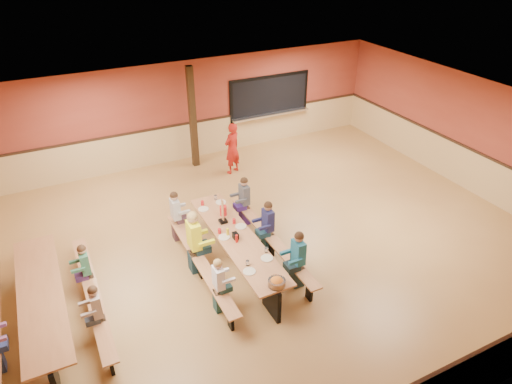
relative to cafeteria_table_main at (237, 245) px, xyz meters
name	(u,v)px	position (x,y,z in m)	size (l,w,h in m)	color
ground	(269,240)	(1.04, 0.49, -0.53)	(12.00, 12.00, 0.00)	olive
room_envelope	(270,215)	(1.04, 0.49, 0.16)	(12.04, 10.04, 3.02)	brown
kitchen_pass_through	(270,99)	(3.64, 5.45, 0.96)	(2.78, 0.28, 1.38)	black
structural_post	(193,118)	(0.84, 4.89, 0.97)	(0.18, 0.18, 3.00)	black
cafeteria_table_main	(237,245)	(0.00, 0.00, 0.00)	(1.91, 3.70, 0.74)	#B27246
cafeteria_table_second	(43,303)	(-3.76, -0.01, 0.00)	(1.91, 3.70, 0.74)	#B27246
seated_child_white_left	(219,286)	(-0.83, -1.03, 0.06)	(0.35, 0.28, 1.17)	white
seated_adult_yellow	(195,242)	(-0.83, 0.25, 0.18)	(0.47, 0.38, 1.41)	#F9FF25
seated_child_grey_left	(176,216)	(-0.83, 1.50, 0.08)	(0.37, 0.30, 1.22)	silver
seated_child_teal_right	(298,260)	(0.83, -1.08, 0.11)	(0.39, 0.32, 1.26)	#216B89
seated_child_navy_right	(268,227)	(0.83, 0.18, 0.09)	(0.38, 0.31, 1.24)	navy
seated_child_char_right	(244,201)	(0.83, 1.38, 0.09)	(0.38, 0.31, 1.24)	#4C4E55
seated_child_green_sec	(87,271)	(-2.93, 0.47, 0.06)	(0.35, 0.28, 1.16)	#397657
seated_child_tan_sec	(98,313)	(-2.93, -0.76, 0.05)	(0.35, 0.28, 1.16)	#B39E92
standing_woman	(232,148)	(1.65, 3.96, 0.23)	(0.55, 0.36, 1.52)	#AE1B13
punch_pitcher	(223,211)	(0.08, 0.89, 0.32)	(0.16, 0.16, 0.22)	red
chip_bowl	(277,282)	(0.04, -1.65, 0.29)	(0.32, 0.32, 0.15)	orange
napkin_dispenser	(236,236)	(-0.04, -0.03, 0.28)	(0.10, 0.14, 0.13)	black
condiment_mustard	(228,232)	(-0.14, 0.13, 0.30)	(0.06, 0.06, 0.17)	yellow
condiment_ketchup	(237,239)	(-0.07, -0.16, 0.30)	(0.06, 0.06, 0.17)	#B2140F
table_paddle	(223,217)	(-0.04, 0.62, 0.35)	(0.16, 0.16, 0.56)	black
place_settings	(236,235)	(0.00, 0.00, 0.27)	(0.65, 3.30, 0.11)	beige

